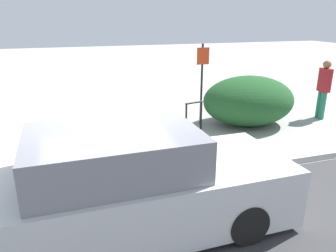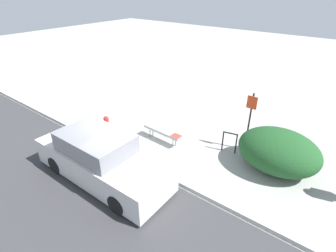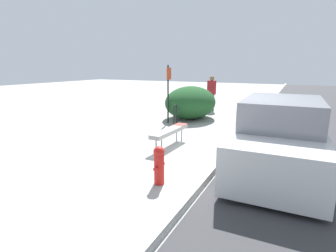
{
  "view_description": "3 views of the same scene",
  "coord_description": "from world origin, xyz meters",
  "px_view_note": "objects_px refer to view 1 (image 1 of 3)",
  "views": [
    {
      "loc": [
        -0.71,
        -5.34,
        3.02
      ],
      "look_at": [
        1.46,
        1.38,
        0.64
      ],
      "focal_mm": 35.0,
      "sensor_mm": 36.0,
      "label": 1
    },
    {
      "loc": [
        5.83,
        -5.3,
        5.64
      ],
      "look_at": [
        0.71,
        1.29,
        1.04
      ],
      "focal_mm": 28.0,
      "sensor_mm": 36.0,
      "label": 2
    },
    {
      "loc": [
        -6.32,
        -1.54,
        2.26
      ],
      "look_at": [
        -0.07,
        1.58,
        0.66
      ],
      "focal_mm": 28.0,
      "sensor_mm": 36.0,
      "label": 3
    }
  ],
  "objects_px": {
    "parked_car_near": "(127,189)",
    "bike_rack": "(194,113)",
    "bench": "(110,136)",
    "sign_post": "(202,77)",
    "pedestrian": "(324,88)"
  },
  "relations": [
    {
      "from": "bench",
      "to": "pedestrian",
      "type": "height_order",
      "value": "pedestrian"
    },
    {
      "from": "bike_rack",
      "to": "pedestrian",
      "type": "xyz_separation_m",
      "value": [
        4.16,
        -0.11,
        0.45
      ]
    },
    {
      "from": "parked_car_near",
      "to": "bike_rack",
      "type": "bearing_deg",
      "value": 55.15
    },
    {
      "from": "pedestrian",
      "to": "sign_post",
      "type": "bearing_deg",
      "value": -86.93
    },
    {
      "from": "sign_post",
      "to": "pedestrian",
      "type": "xyz_separation_m",
      "value": [
        3.73,
        -0.62,
        -0.43
      ]
    },
    {
      "from": "parked_car_near",
      "to": "bench",
      "type": "bearing_deg",
      "value": 85.6
    },
    {
      "from": "bike_rack",
      "to": "parked_car_near",
      "type": "bearing_deg",
      "value": -123.99
    },
    {
      "from": "bench",
      "to": "parked_car_near",
      "type": "relative_size",
      "value": 0.37
    },
    {
      "from": "bike_rack",
      "to": "sign_post",
      "type": "height_order",
      "value": "sign_post"
    },
    {
      "from": "sign_post",
      "to": "parked_car_near",
      "type": "distance_m",
      "value": 5.35
    },
    {
      "from": "bench",
      "to": "sign_post",
      "type": "distance_m",
      "value": 3.33
    },
    {
      "from": "sign_post",
      "to": "parked_car_near",
      "type": "height_order",
      "value": "sign_post"
    },
    {
      "from": "bike_rack",
      "to": "pedestrian",
      "type": "distance_m",
      "value": 4.19
    },
    {
      "from": "bench",
      "to": "bike_rack",
      "type": "bearing_deg",
      "value": 23.9
    },
    {
      "from": "bike_rack",
      "to": "parked_car_near",
      "type": "height_order",
      "value": "parked_car_near"
    }
  ]
}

